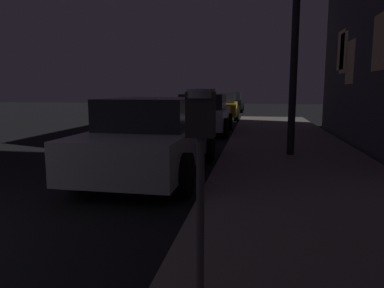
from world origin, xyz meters
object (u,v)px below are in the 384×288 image
(car_white, at_px, (204,114))
(car_silver, at_px, (154,136))
(car_yellow_cab, at_px, (221,106))
(car_black, at_px, (229,102))
(parking_meter, at_px, (201,142))

(car_white, bearing_deg, car_silver, -90.00)
(car_white, bearing_deg, car_yellow_cab, 89.99)
(car_silver, xyz_separation_m, car_yellow_cab, (0.00, 13.02, 0.01))
(car_white, height_order, car_yellow_cab, same)
(car_silver, xyz_separation_m, car_black, (0.00, 19.50, -0.01))
(car_silver, bearing_deg, car_yellow_cab, 90.00)
(car_white, xyz_separation_m, car_black, (0.00, 12.93, 0.00))
(car_silver, height_order, car_white, same)
(parking_meter, relative_size, car_black, 0.34)
(parking_meter, relative_size, car_white, 0.35)
(parking_meter, xyz_separation_m, car_black, (-1.53, 23.59, -0.53))
(parking_meter, relative_size, car_silver, 0.33)
(car_silver, bearing_deg, car_white, 90.00)
(car_silver, distance_m, car_white, 6.57)
(car_silver, relative_size, car_yellow_cab, 0.99)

